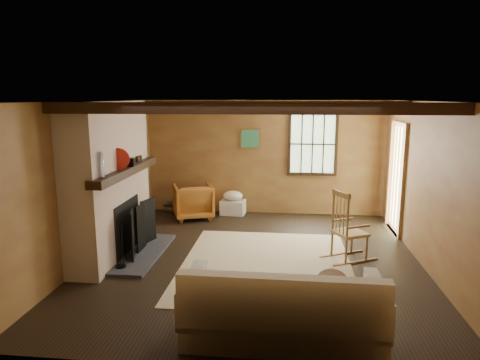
# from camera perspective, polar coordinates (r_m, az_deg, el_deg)

# --- Properties ---
(ground) EXTENTS (5.50, 5.50, 0.00)m
(ground) POSITION_cam_1_polar(r_m,az_deg,el_deg) (6.71, 1.88, -10.52)
(ground) COLOR black
(ground) RESTS_ON ground
(room_envelope) EXTENTS (5.02, 5.52, 2.44)m
(room_envelope) POSITION_cam_1_polar(r_m,az_deg,el_deg) (6.54, 4.07, 3.72)
(room_envelope) COLOR olive
(room_envelope) RESTS_ON ground
(fireplace) EXTENTS (1.02, 2.30, 2.40)m
(fireplace) POSITION_cam_1_polar(r_m,az_deg,el_deg) (6.91, -16.78, -0.79)
(fireplace) COLOR brown
(fireplace) RESTS_ON ground
(rug) EXTENTS (2.50, 3.00, 0.01)m
(rug) POSITION_cam_1_polar(r_m,az_deg,el_deg) (6.51, 3.53, -11.19)
(rug) COLOR tan
(rug) RESTS_ON ground
(rocking_chair) EXTENTS (0.89, 0.73, 1.09)m
(rocking_chair) POSITION_cam_1_polar(r_m,az_deg,el_deg) (6.76, 14.16, -6.56)
(rocking_chair) COLOR tan
(rocking_chair) RESTS_ON ground
(sofa) EXTENTS (2.05, 0.92, 0.83)m
(sofa) POSITION_cam_1_polar(r_m,az_deg,el_deg) (4.60, 5.74, -17.14)
(sofa) COLOR beige
(sofa) RESTS_ON ground
(firewood_pile) EXTENTS (0.65, 0.12, 0.24)m
(firewood_pile) POSITION_cam_1_polar(r_m,az_deg,el_deg) (9.38, -8.18, -3.58)
(firewood_pile) COLOR #4F3B21
(firewood_pile) RESTS_ON ground
(laundry_basket) EXTENTS (0.54, 0.43, 0.30)m
(laundry_basket) POSITION_cam_1_polar(r_m,az_deg,el_deg) (9.14, -0.95, -3.65)
(laundry_basket) COLOR silver
(laundry_basket) RESTS_ON ground
(basket_pillow) EXTENTS (0.45, 0.38, 0.21)m
(basket_pillow) POSITION_cam_1_polar(r_m,az_deg,el_deg) (9.08, -0.95, -2.10)
(basket_pillow) COLOR beige
(basket_pillow) RESTS_ON laundry_basket
(armchair) EXTENTS (0.99, 1.00, 0.71)m
(armchair) POSITION_cam_1_polar(r_m,az_deg,el_deg) (8.85, -6.27, -2.83)
(armchair) COLOR #BF6026
(armchair) RESTS_ON ground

